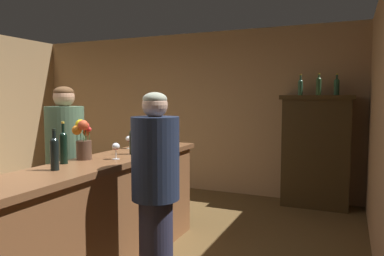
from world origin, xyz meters
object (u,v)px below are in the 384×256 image
at_px(flower_arrangement, 83,139).
at_px(display_bottle_midleft, 319,85).
at_px(bartender, 156,188).
at_px(display_cabinet, 316,149).
at_px(wine_glass_front, 116,147).
at_px(wine_glass_rear, 130,139).
at_px(wine_bottle_malbec, 54,152).
at_px(display_bottle_left, 300,86).
at_px(cheese_plate, 167,147).
at_px(patron_redhead, 66,162).
at_px(wine_bottle_chardonnay, 63,146).
at_px(bar_counter, 103,218).
at_px(wine_bottle_pinot, 133,140).
at_px(wine_glass_mid, 153,136).
at_px(display_bottle_center, 337,86).

height_order(flower_arrangement, display_bottle_midleft, display_bottle_midleft).
relative_size(display_bottle_midleft, bartender, 0.19).
xyz_separation_m(display_cabinet, wine_glass_front, (-1.42, -2.78, 0.30)).
distance_m(wine_glass_front, wine_glass_rear, 0.67).
height_order(wine_bottle_malbec, bartender, bartender).
bearing_deg(wine_bottle_malbec, display_bottle_left, 68.59).
distance_m(display_cabinet, wine_glass_front, 3.14).
height_order(cheese_plate, patron_redhead, patron_redhead).
bearing_deg(wine_bottle_chardonnay, wine_bottle_malbec, -60.43).
relative_size(display_cabinet, wine_bottle_malbec, 5.17).
height_order(bar_counter, cheese_plate, cheese_plate).
bearing_deg(wine_bottle_pinot, wine_glass_mid, 105.18).
distance_m(wine_bottle_chardonnay, patron_redhead, 0.79).
bearing_deg(flower_arrangement, wine_glass_rear, 91.29).
bearing_deg(bar_counter, wine_bottle_pinot, 79.29).
xyz_separation_m(wine_glass_front, wine_glass_rear, (-0.26, 0.61, -0.01)).
height_order(display_cabinet, wine_bottle_malbec, display_cabinet).
distance_m(bar_counter, wine_glass_rear, 0.93).
bearing_deg(wine_bottle_pinot, display_bottle_left, 64.01).
xyz_separation_m(wine_bottle_malbec, cheese_plate, (0.18, 1.44, -0.13)).
xyz_separation_m(wine_glass_front, bartender, (0.52, -0.23, -0.25)).
bearing_deg(bar_counter, wine_bottle_chardonnay, -121.94).
xyz_separation_m(flower_arrangement, cheese_plate, (0.30, 0.99, -0.17)).
distance_m(wine_bottle_chardonnay, wine_glass_rear, 0.96).
relative_size(flower_arrangement, patron_redhead, 0.21).
distance_m(wine_bottle_chardonnay, cheese_plate, 1.26).
bearing_deg(wine_bottle_malbec, wine_bottle_pinot, 83.03).
bearing_deg(patron_redhead, wine_glass_front, 12.23).
bearing_deg(display_bottle_midleft, display_cabinet, 180.00).
bearing_deg(display_bottle_left, bar_counter, -114.13).
bearing_deg(display_bottle_center, cheese_plate, -130.21).
bearing_deg(wine_glass_rear, cheese_plate, 38.64).
bearing_deg(cheese_plate, display_bottle_left, 59.26).
relative_size(bar_counter, wine_glass_rear, 20.38).
bearing_deg(wine_bottle_malbec, bartender, 28.66).
bearing_deg(display_bottle_center, wine_glass_rear, -131.75).
relative_size(wine_bottle_chardonnay, patron_redhead, 0.21).
xyz_separation_m(bar_counter, display_bottle_midleft, (1.53, 2.86, 1.21)).
bearing_deg(bartender, wine_bottle_chardonnay, 6.49).
height_order(wine_bottle_malbec, wine_bottle_chardonnay, wine_bottle_chardonnay).
distance_m(display_cabinet, wine_bottle_pinot, 2.89).
distance_m(bar_counter, cheese_plate, 1.08).
bearing_deg(wine_glass_mid, cheese_plate, -29.47).
bearing_deg(bartender, display_bottle_left, -105.03).
distance_m(patron_redhead, bartender, 1.35).
xyz_separation_m(display_bottle_left, patron_redhead, (-1.95, -2.57, -0.80)).
distance_m(wine_glass_mid, cheese_plate, 0.32).
height_order(wine_bottle_chardonnay, patron_redhead, patron_redhead).
relative_size(display_cabinet, wine_glass_mid, 10.96).
bearing_deg(display_bottle_left, display_bottle_center, 0.00).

